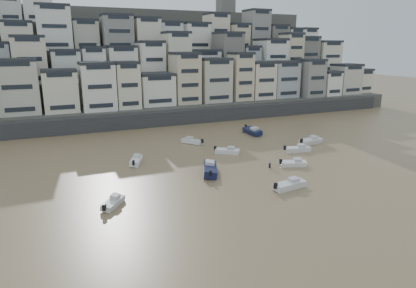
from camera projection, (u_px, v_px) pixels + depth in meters
name	position (u px, v px, depth m)	size (l,w,h in m)	color
ground	(270.00, 284.00, 30.86)	(400.00, 400.00, 0.00)	olive
harbor_wall	(160.00, 119.00, 91.81)	(140.00, 3.00, 3.50)	#38383A
hillside	(139.00, 65.00, 126.02)	(141.04, 66.00, 50.00)	#4C4C47
boat_a	(290.00, 184.00, 51.31)	(5.43, 1.78, 1.48)	silver
boat_b	(294.00, 163.00, 60.89)	(4.60, 1.51, 1.25)	silver
boat_c	(210.00, 168.00, 57.38)	(6.77, 2.22, 1.85)	#12163A
boat_d	(297.00, 148.00, 69.28)	(5.31, 1.74, 1.45)	silver
boat_e	(227.00, 150.00, 68.03)	(4.82, 1.58, 1.32)	silver
boat_f	(136.00, 160.00, 62.37)	(5.07, 1.66, 1.38)	white
boat_g	(311.00, 140.00, 74.74)	(5.76, 1.89, 1.57)	silver
boat_h	(192.00, 140.00, 75.11)	(5.01, 1.64, 1.37)	silver
boat_i	(252.00, 130.00, 83.11)	(6.51, 2.13, 1.77)	#121939
boat_j	(113.00, 202.00, 45.63)	(4.43, 1.45, 1.21)	silver
person_pink	(270.00, 163.00, 60.11)	(0.44, 0.44, 1.74)	#C78C95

